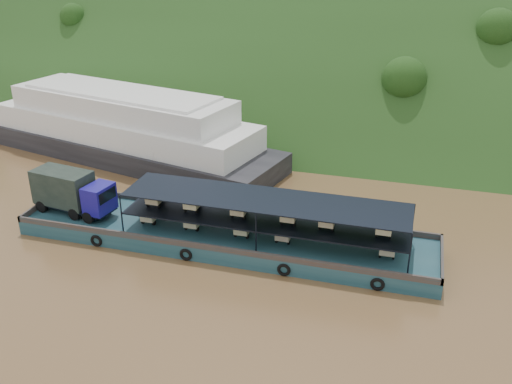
# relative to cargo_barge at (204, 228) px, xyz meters

# --- Properties ---
(ground) EXTENTS (160.00, 160.00, 0.00)m
(ground) POSITION_rel_cargo_barge_xyz_m (5.35, 1.05, -1.25)
(ground) COLOR brown
(ground) RESTS_ON ground
(hillside) EXTENTS (140.00, 39.60, 39.60)m
(hillside) POSITION_rel_cargo_barge_xyz_m (5.35, 37.05, -1.25)
(hillside) COLOR #1B3513
(hillside) RESTS_ON ground
(cargo_barge) EXTENTS (35.04, 7.18, 4.98)m
(cargo_barge) POSITION_rel_cargo_barge_xyz_m (0.00, 0.00, 0.00)
(cargo_barge) COLOR #133945
(cargo_barge) RESTS_ON ground
(passenger_ferry) EXTENTS (39.68, 18.18, 7.80)m
(passenger_ferry) POSITION_rel_cargo_barge_xyz_m (-16.13, 16.55, 2.13)
(passenger_ferry) COLOR black
(passenger_ferry) RESTS_ON ground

